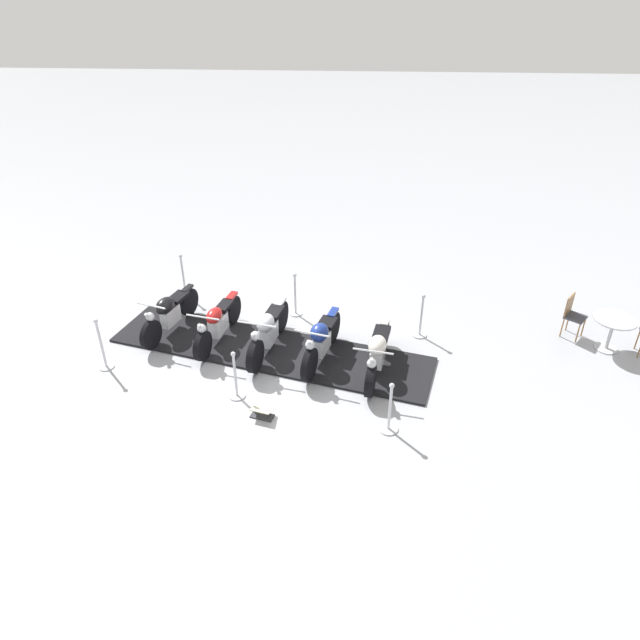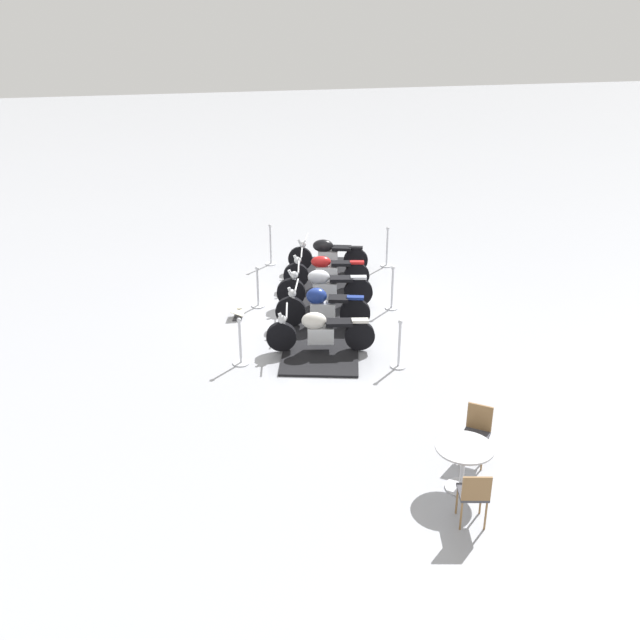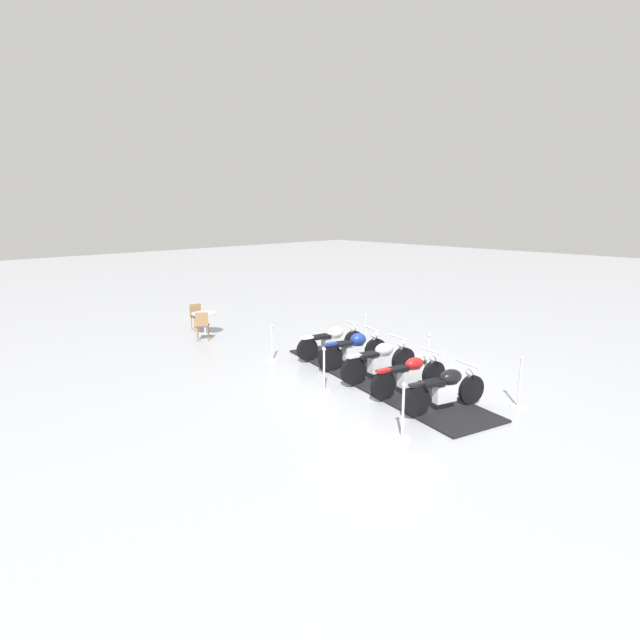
{
  "view_description": "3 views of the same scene",
  "coord_description": "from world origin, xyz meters",
  "px_view_note": "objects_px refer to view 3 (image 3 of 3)",
  "views": [
    {
      "loc": [
        -1.72,
        9.7,
        6.8
      ],
      "look_at": [
        -1.05,
        -0.35,
        0.59
      ],
      "focal_mm": 31.63,
      "sensor_mm": 36.0,
      "label": 1
    },
    {
      "loc": [
        -15.39,
        3.39,
        6.88
      ],
      "look_at": [
        -2.33,
        0.61,
        0.77
      ],
      "focal_mm": 40.68,
      "sensor_mm": 36.0,
      "label": 2
    },
    {
      "loc": [
        7.76,
        -9.57,
        4.23
      ],
      "look_at": [
        -2.35,
        0.24,
        1.14
      ],
      "focal_mm": 28.99,
      "sensor_mm": 36.0,
      "label": 3
    }
  ],
  "objects_px": {
    "motorcycle_maroon": "(410,374)",
    "cafe_chair_near_table": "(202,324)",
    "cafe_chair_across_table": "(197,315)",
    "cafe_table": "(205,318)",
    "motorcycle_black": "(446,388)",
    "motorcycle_cream": "(332,341)",
    "stanchion_left_front": "(403,421)",
    "motorcycle_chrome": "(380,360)",
    "stanchion_right_rear": "(365,336)",
    "stanchion_right_front": "(519,390)",
    "stanchion_left_mid": "(324,376)",
    "stanchion_left_rear": "(272,349)",
    "stanchion_right_mid": "(428,359)",
    "info_placard": "(422,359)",
    "motorcycle_navy": "(355,349)"
  },
  "relations": [
    {
      "from": "motorcycle_maroon",
      "to": "stanchion_right_front",
      "type": "height_order",
      "value": "stanchion_right_front"
    },
    {
      "from": "stanchion_left_rear",
      "to": "stanchion_left_mid",
      "type": "distance_m",
      "value": 2.91
    },
    {
      "from": "motorcycle_chrome",
      "to": "stanchion_right_mid",
      "type": "height_order",
      "value": "motorcycle_chrome"
    },
    {
      "from": "stanchion_right_rear",
      "to": "cafe_chair_near_table",
      "type": "bearing_deg",
      "value": -140.76
    },
    {
      "from": "motorcycle_maroon",
      "to": "cafe_chair_near_table",
      "type": "xyz_separation_m",
      "value": [
        -7.59,
        -0.78,
        0.06
      ]
    },
    {
      "from": "stanchion_left_rear",
      "to": "cafe_chair_near_table",
      "type": "relative_size",
      "value": 1.08
    },
    {
      "from": "stanchion_left_rear",
      "to": "stanchion_left_front",
      "type": "bearing_deg",
      "value": -14.45
    },
    {
      "from": "stanchion_right_mid",
      "to": "motorcycle_maroon",
      "type": "bearing_deg",
      "value": -67.75
    },
    {
      "from": "motorcycle_maroon",
      "to": "stanchion_right_front",
      "type": "distance_m",
      "value": 2.34
    },
    {
      "from": "motorcycle_cream",
      "to": "info_placard",
      "type": "distance_m",
      "value": 2.57
    },
    {
      "from": "stanchion_left_rear",
      "to": "info_placard",
      "type": "bearing_deg",
      "value": 43.46
    },
    {
      "from": "stanchion_left_mid",
      "to": "stanchion_right_mid",
      "type": "relative_size",
      "value": 1.06
    },
    {
      "from": "stanchion_left_rear",
      "to": "cafe_table",
      "type": "xyz_separation_m",
      "value": [
        -3.91,
        0.26,
        0.24
      ]
    },
    {
      "from": "motorcycle_cream",
      "to": "stanchion_left_mid",
      "type": "bearing_deg",
      "value": -128.91
    },
    {
      "from": "stanchion_left_mid",
      "to": "stanchion_right_mid",
      "type": "bearing_deg",
      "value": 75.55
    },
    {
      "from": "stanchion_left_mid",
      "to": "cafe_chair_across_table",
      "type": "height_order",
      "value": "stanchion_left_mid"
    },
    {
      "from": "stanchion_left_mid",
      "to": "cafe_chair_across_table",
      "type": "relative_size",
      "value": 1.18
    },
    {
      "from": "motorcycle_cream",
      "to": "stanchion_right_mid",
      "type": "distance_m",
      "value": 2.8
    },
    {
      "from": "motorcycle_chrome",
      "to": "cafe_table",
      "type": "distance_m",
      "value": 7.15
    },
    {
      "from": "cafe_chair_across_table",
      "to": "stanchion_right_rear",
      "type": "bearing_deg",
      "value": 37.87
    },
    {
      "from": "motorcycle_navy",
      "to": "stanchion_right_mid",
      "type": "bearing_deg",
      "value": -35.6
    },
    {
      "from": "stanchion_left_rear",
      "to": "stanchion_right_mid",
      "type": "relative_size",
      "value": 1.02
    },
    {
      "from": "cafe_chair_across_table",
      "to": "motorcycle_black",
      "type": "bearing_deg",
      "value": 11.35
    },
    {
      "from": "motorcycle_cream",
      "to": "stanchion_right_mid",
      "type": "height_order",
      "value": "stanchion_right_mid"
    },
    {
      "from": "motorcycle_black",
      "to": "stanchion_left_mid",
      "type": "bearing_deg",
      "value": 127.3
    },
    {
      "from": "motorcycle_chrome",
      "to": "stanchion_left_front",
      "type": "distance_m",
      "value": 3.33
    },
    {
      "from": "motorcycle_black",
      "to": "motorcycle_maroon",
      "type": "relative_size",
      "value": 0.97
    },
    {
      "from": "motorcycle_cream",
      "to": "motorcycle_black",
      "type": "bearing_deg",
      "value": -94.02
    },
    {
      "from": "stanchion_left_front",
      "to": "motorcycle_black",
      "type": "bearing_deg",
      "value": 95.43
    },
    {
      "from": "stanchion_right_mid",
      "to": "cafe_chair_across_table",
      "type": "bearing_deg",
      "value": -167.07
    },
    {
      "from": "stanchion_left_front",
      "to": "motorcycle_chrome",
      "type": "bearing_deg",
      "value": 136.58
    },
    {
      "from": "cafe_table",
      "to": "stanchion_left_rear",
      "type": "bearing_deg",
      "value": -3.75
    },
    {
      "from": "motorcycle_navy",
      "to": "motorcycle_cream",
      "type": "xyz_separation_m",
      "value": [
        -1.13,
        0.29,
        -0.03
      ]
    },
    {
      "from": "motorcycle_maroon",
      "to": "stanchion_left_rear",
      "type": "distance_m",
      "value": 4.37
    },
    {
      "from": "motorcycle_chrome",
      "to": "stanchion_right_rear",
      "type": "bearing_deg",
      "value": 58.68
    },
    {
      "from": "stanchion_left_rear",
      "to": "motorcycle_chrome",
      "type": "bearing_deg",
      "value": 14.53
    },
    {
      "from": "stanchion_left_mid",
      "to": "info_placard",
      "type": "height_order",
      "value": "stanchion_left_mid"
    },
    {
      "from": "cafe_chair_across_table",
      "to": "cafe_table",
      "type": "bearing_deg",
      "value": 0.0
    },
    {
      "from": "cafe_table",
      "to": "cafe_chair_across_table",
      "type": "bearing_deg",
      "value": 167.71
    },
    {
      "from": "stanchion_left_front",
      "to": "stanchion_left_mid",
      "type": "distance_m",
      "value": 2.91
    },
    {
      "from": "motorcycle_maroon",
      "to": "cafe_table",
      "type": "height_order",
      "value": "motorcycle_maroon"
    },
    {
      "from": "stanchion_right_rear",
      "to": "motorcycle_black",
      "type": "bearing_deg",
      "value": -30.93
    },
    {
      "from": "stanchion_left_rear",
      "to": "cafe_table",
      "type": "bearing_deg",
      "value": 176.25
    },
    {
      "from": "motorcycle_navy",
      "to": "cafe_chair_near_table",
      "type": "relative_size",
      "value": 2.16
    },
    {
      "from": "motorcycle_black",
      "to": "stanchion_left_rear",
      "type": "distance_m",
      "value": 5.47
    },
    {
      "from": "stanchion_left_front",
      "to": "cafe_chair_near_table",
      "type": "height_order",
      "value": "stanchion_left_front"
    },
    {
      "from": "motorcycle_chrome",
      "to": "info_placard",
      "type": "height_order",
      "value": "motorcycle_chrome"
    },
    {
      "from": "motorcycle_chrome",
      "to": "stanchion_right_front",
      "type": "relative_size",
      "value": 1.97
    },
    {
      "from": "motorcycle_black",
      "to": "motorcycle_cream",
      "type": "xyz_separation_m",
      "value": [
        -4.49,
        1.15,
        -0.03
      ]
    },
    {
      "from": "cafe_chair_across_table",
      "to": "motorcycle_chrome",
      "type": "bearing_deg",
      "value": 15.2
    }
  ]
}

